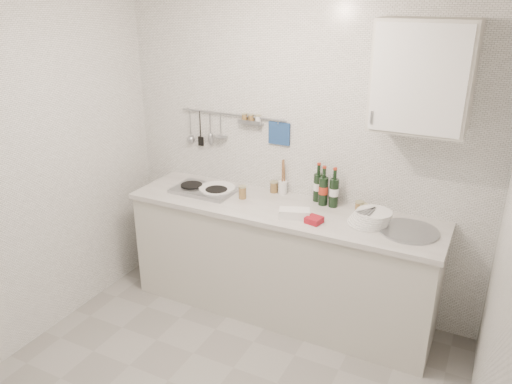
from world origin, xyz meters
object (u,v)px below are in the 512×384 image
wall_cabinet (423,76)px  utensil_crock (283,186)px  plate_stack_hob (216,190)px  plate_stack_sink (371,218)px  wine_bottles (325,185)px

wall_cabinet → utensil_crock: size_ratio=2.35×
plate_stack_hob → plate_stack_sink: (1.29, -0.03, 0.03)m
wall_cabinet → plate_stack_sink: 1.01m
plate_stack_sink → wine_bottles: size_ratio=0.99×
wine_bottles → wall_cabinet: bearing=-7.7°
plate_stack_hob → wine_bottles: (0.88, 0.16, 0.13)m
plate_stack_sink → utensil_crock: bearing=163.2°
wall_cabinet → plate_stack_hob: bearing=-177.0°
wall_cabinet → utensil_crock: bearing=172.6°
wall_cabinet → plate_stack_hob: (-1.51, -0.08, -1.01)m
wine_bottles → utensil_crock: size_ratio=1.04×
plate_stack_hob → utensil_crock: bearing=22.5°
utensil_crock → wine_bottles: bearing=-6.9°
plate_stack_hob → utensil_crock: (0.50, 0.21, 0.05)m
wine_bottles → plate_stack_hob: bearing=-169.4°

